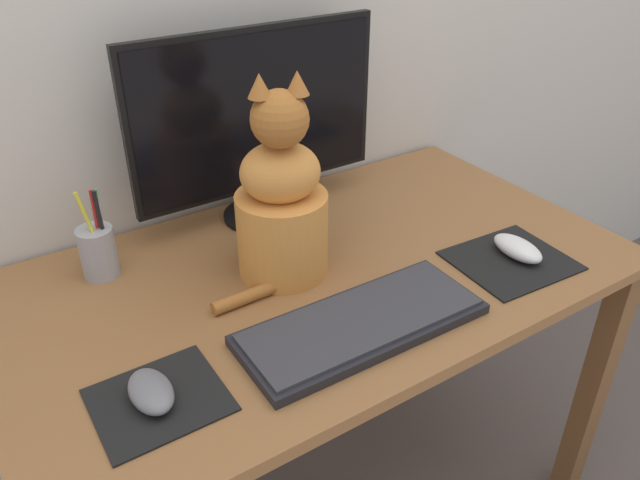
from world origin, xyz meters
name	(u,v)px	position (x,y,z in m)	size (l,w,h in m)	color
desk	(319,312)	(0.00, 0.00, 0.62)	(1.20, 0.68, 0.72)	brown
monitor	(257,121)	(0.01, 0.24, 0.95)	(0.55, 0.17, 0.41)	black
keyboard	(362,323)	(-0.04, -0.19, 0.74)	(0.43, 0.17, 0.02)	black
mousepad_left	(159,400)	(-0.38, -0.16, 0.73)	(0.19, 0.16, 0.00)	black
mousepad_right	(510,261)	(0.33, -0.18, 0.73)	(0.23, 0.21, 0.00)	black
computer_mouse_left	(151,391)	(-0.39, -0.16, 0.74)	(0.06, 0.10, 0.03)	slate
computer_mouse_right	(518,248)	(0.35, -0.18, 0.75)	(0.06, 0.11, 0.04)	white
cat	(281,204)	(-0.06, 0.03, 0.87)	(0.28, 0.22, 0.39)	#D6893D
pen_cup	(98,251)	(-0.36, 0.21, 0.78)	(0.07, 0.07, 0.18)	#99999E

